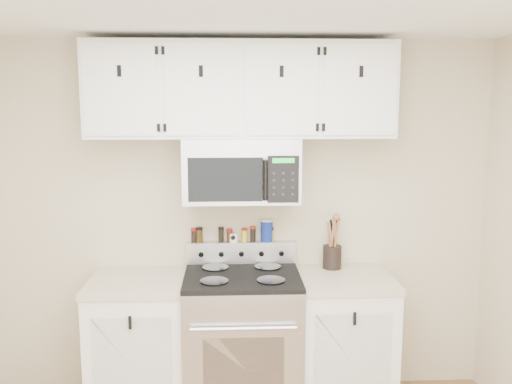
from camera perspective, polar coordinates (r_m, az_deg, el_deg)
back_wall at (r=4.03m, az=-1.52°, el=-2.80°), size 3.50×0.01×2.50m
range at (r=3.96m, az=-1.37°, el=-14.64°), size 0.76×0.65×1.10m
base_cabinet_left at (r=4.03m, az=-11.56°, el=-14.75°), size 0.64×0.62×0.92m
base_cabinet_right at (r=4.06m, az=8.73°, el=-14.50°), size 0.64×0.62×0.92m
microwave at (r=3.78m, az=-1.47°, el=2.25°), size 0.76×0.44×0.42m
upper_cabinets at (r=3.77m, az=-1.52°, el=10.16°), size 2.00×0.35×0.62m
utensil_crock at (r=4.04m, az=7.63°, el=-6.28°), size 0.13×0.13×0.37m
kitchen_timer at (r=4.02m, az=-2.32°, el=-4.57°), size 0.06×0.06×0.06m
salt_canister at (r=4.01m, az=1.08°, el=-3.87°), size 0.09×0.09×0.16m
spice_jar_0 at (r=4.02m, az=-6.21°, el=-4.31°), size 0.04×0.04×0.10m
spice_jar_1 at (r=4.02m, az=-5.69°, el=-4.27°), size 0.05×0.05×0.11m
spice_jar_2 at (r=4.01m, az=-3.51°, el=-4.26°), size 0.04×0.04×0.11m
spice_jar_3 at (r=4.01m, az=-2.65°, el=-4.35°), size 0.04×0.04×0.09m
spice_jar_4 at (r=4.01m, az=-1.16°, el=-4.30°), size 0.04×0.04×0.10m
spice_jar_5 at (r=4.01m, az=-0.31°, el=-4.21°), size 0.04×0.04×0.11m
spice_jar_6 at (r=4.02m, az=1.51°, el=-4.26°), size 0.04×0.04×0.10m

